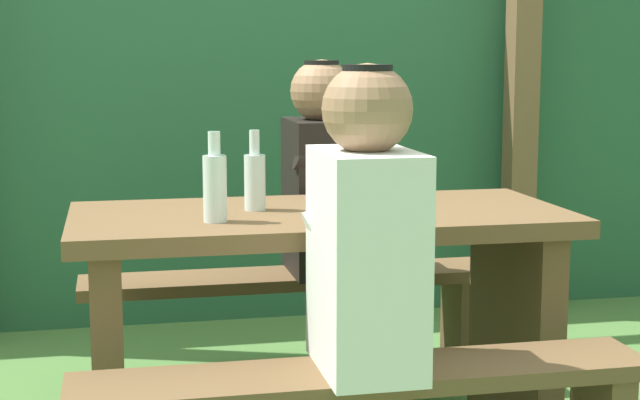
{
  "coord_description": "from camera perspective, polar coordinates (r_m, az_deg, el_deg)",
  "views": [
    {
      "loc": [
        -0.57,
        -2.68,
        1.18
      ],
      "look_at": [
        0.0,
        0.0,
        0.77
      ],
      "focal_mm": 54.84,
      "sensor_mm": 36.0,
      "label": 1
    }
  ],
  "objects": [
    {
      "name": "hedge_backdrop",
      "position": [
        4.72,
        -5.05,
        4.57
      ],
      "size": [
        6.4,
        0.91,
        1.7
      ],
      "primitive_type": "cube",
      "color": "#275637",
      "rests_on": "ground_plane"
    },
    {
      "name": "pergola_post_right",
      "position": [
        4.43,
        11.71,
        6.96
      ],
      "size": [
        0.12,
        0.12,
        2.13
      ],
      "primitive_type": "cube",
      "color": "brown",
      "rests_on": "ground_plane"
    },
    {
      "name": "picnic_table",
      "position": [
        2.82,
        0.0,
        -5.34
      ],
      "size": [
        1.4,
        0.64,
        0.73
      ],
      "color": "brown",
      "rests_on": "ground_plane"
    },
    {
      "name": "bench_far",
      "position": [
        3.36,
        -1.85,
        -6.31
      ],
      "size": [
        1.4,
        0.24,
        0.44
      ],
      "color": "brown",
      "rests_on": "ground_plane"
    },
    {
      "name": "person_white_shirt",
      "position": [
        2.28,
        2.78,
        -1.82
      ],
      "size": [
        0.25,
        0.35,
        0.72
      ],
      "color": "white",
      "rests_on": "bench_near"
    },
    {
      "name": "person_black_coat",
      "position": [
        3.29,
        0.1,
        1.45
      ],
      "size": [
        0.25,
        0.35,
        0.72
      ],
      "color": "black",
      "rests_on": "bench_far"
    },
    {
      "name": "drinking_glass",
      "position": [
        2.89,
        3.78,
        0.63
      ],
      "size": [
        0.08,
        0.08,
        0.09
      ],
      "primitive_type": "cylinder",
      "color": "silver",
      "rests_on": "picnic_table"
    },
    {
      "name": "bottle_left",
      "position": [
        2.6,
        -6.16,
        0.88
      ],
      "size": [
        0.06,
        0.06,
        0.24
      ],
      "color": "silver",
      "rests_on": "picnic_table"
    },
    {
      "name": "bottle_right",
      "position": [
        2.78,
        -3.83,
        1.24
      ],
      "size": [
        0.06,
        0.06,
        0.23
      ],
      "color": "silver",
      "rests_on": "picnic_table"
    },
    {
      "name": "cell_phone",
      "position": [
        2.7,
        2.43,
        -0.8
      ],
      "size": [
        0.12,
        0.16,
        0.01
      ],
      "primitive_type": "cube",
      "rotation": [
        0.0,
        0.0,
        -0.44
      ],
      "color": "black",
      "rests_on": "picnic_table"
    }
  ]
}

